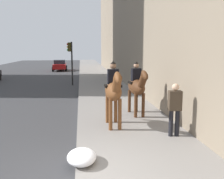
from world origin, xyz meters
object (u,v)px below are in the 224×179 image
at_px(mounted_horse_near, 114,90).
at_px(car_mid_lane, 60,65).
at_px(pedestrian_greeting, 175,106).
at_px(traffic_light_near_curb, 71,56).
at_px(mounted_horse_far, 137,86).

bearing_deg(mounted_horse_near, car_mid_lane, -172.07).
distance_m(pedestrian_greeting, traffic_light_near_curb, 13.17).
xyz_separation_m(pedestrian_greeting, traffic_light_near_curb, (12.58, 3.69, 1.22)).
height_order(mounted_horse_far, car_mid_lane, mounted_horse_far).
relative_size(mounted_horse_far, traffic_light_near_curb, 0.66).
bearing_deg(car_mid_lane, pedestrian_greeting, 9.90).
bearing_deg(mounted_horse_far, car_mid_lane, -173.21).
xyz_separation_m(mounted_horse_near, pedestrian_greeting, (-1.21, -1.79, -0.34)).
height_order(mounted_horse_near, mounted_horse_far, mounted_horse_near).
xyz_separation_m(pedestrian_greeting, car_mid_lane, (26.51, 5.70, -0.35)).
bearing_deg(traffic_light_near_curb, pedestrian_greeting, -163.65).
relative_size(mounted_horse_near, mounted_horse_far, 1.04).
bearing_deg(mounted_horse_near, traffic_light_near_curb, -171.36).
relative_size(mounted_horse_far, pedestrian_greeting, 1.32).
relative_size(pedestrian_greeting, traffic_light_near_curb, 0.50).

